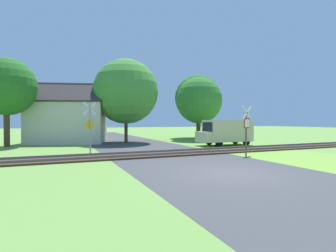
{
  "coord_description": "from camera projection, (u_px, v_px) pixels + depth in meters",
  "views": [
    {
      "loc": [
        -6.5,
        -8.81,
        2.12
      ],
      "look_at": [
        0.5,
        7.56,
        1.8
      ],
      "focal_mm": 28.0,
      "sensor_mm": 36.0,
      "label": 1
    }
  ],
  "objects": [
    {
      "name": "ground_plane",
      "position": [
        229.0,
        173.0,
        10.69
      ],
      "size": [
        160.0,
        160.0,
        0.0
      ],
      "primitive_type": "plane",
      "color": "#6B9942"
    },
    {
      "name": "road_asphalt",
      "position": [
        204.0,
        165.0,
        12.53
      ],
      "size": [
        7.64,
        80.0,
        0.01
      ],
      "primitive_type": "cube",
      "color": "#424244",
      "rests_on": "ground"
    },
    {
      "name": "rail_track",
      "position": [
        167.0,
        154.0,
        16.72
      ],
      "size": [
        60.0,
        2.6,
        0.22
      ],
      "color": "#422D1E",
      "rests_on": "ground"
    },
    {
      "name": "stop_sign_near",
      "position": [
        246.0,
        127.0,
        16.42
      ],
      "size": [
        0.86,
        0.24,
        3.08
      ],
      "rotation": [
        0.0,
        0.0,
        3.38
      ],
      "color": "brown",
      "rests_on": "ground"
    },
    {
      "name": "crossing_sign_far",
      "position": [
        90.0,
        124.0,
        16.61
      ],
      "size": [
        0.85,
        0.26,
        3.37
      ],
      "rotation": [
        0.0,
        0.0,
        0.27
      ],
      "color": "#9E9EA5",
      "rests_on": "ground"
    },
    {
      "name": "house",
      "position": [
        68.0,
        121.0,
        25.69
      ],
      "size": [
        8.32,
        7.01,
        5.88
      ],
      "rotation": [
        0.0,
        0.0,
        -0.29
      ],
      "color": "beige",
      "rests_on": "ground"
    },
    {
      "name": "tree_right",
      "position": [
        199.0,
        100.0,
        29.89
      ],
      "size": [
        5.26,
        5.26,
        7.13
      ],
      "color": "#513823",
      "rests_on": "ground"
    },
    {
      "name": "tree_far",
      "position": [
        198.0,
        98.0,
        33.41
      ],
      "size": [
        5.85,
        5.85,
        8.02
      ],
      "color": "#513823",
      "rests_on": "ground"
    },
    {
      "name": "tree_left",
      "position": [
        6.0,
        87.0,
        21.73
      ],
      "size": [
        4.78,
        4.78,
        7.4
      ],
      "color": "#513823",
      "rests_on": "ground"
    },
    {
      "name": "tree_center",
      "position": [
        126.0,
        92.0,
        26.04
      ],
      "size": [
        6.43,
        6.43,
        8.29
      ],
      "color": "#513823",
      "rests_on": "ground"
    },
    {
      "name": "mail_truck",
      "position": [
        226.0,
        131.0,
        23.15
      ],
      "size": [
        4.9,
        1.92,
        2.24
      ],
      "rotation": [
        0.0,
        0.0,
        1.57
      ],
      "color": "beige",
      "rests_on": "ground"
    }
  ]
}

